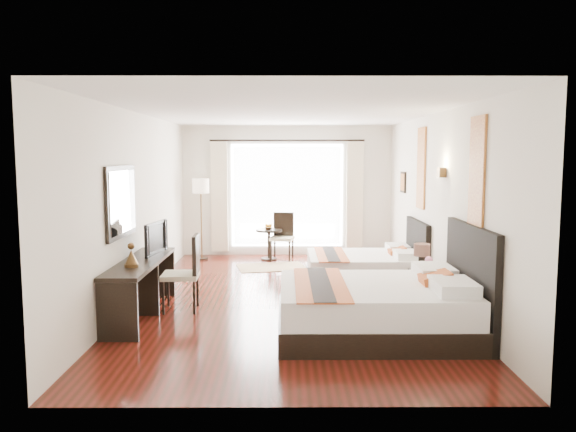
{
  "coord_description": "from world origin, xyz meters",
  "views": [
    {
      "loc": [
        -0.04,
        -8.38,
        2.16
      ],
      "look_at": [
        0.0,
        0.38,
        1.21
      ],
      "focal_mm": 35.0,
      "sensor_mm": 36.0,
      "label": 1
    }
  ],
  "objects_px": {
    "nightstand": "(425,288)",
    "window_chair": "(282,246)",
    "vase": "(429,267)",
    "fruit_bowl": "(269,228)",
    "console_desk": "(141,288)",
    "bed_near": "(382,306)",
    "desk_chair": "(182,287)",
    "television": "(151,238)",
    "side_table": "(269,244)",
    "floor_lamp": "(201,191)",
    "table_lamp": "(422,252)",
    "bed_far": "(367,267)"
  },
  "relations": [
    {
      "from": "fruit_bowl",
      "to": "window_chair",
      "type": "height_order",
      "value": "window_chair"
    },
    {
      "from": "television",
      "to": "desk_chair",
      "type": "relative_size",
      "value": 0.75
    },
    {
      "from": "floor_lamp",
      "to": "window_chair",
      "type": "xyz_separation_m",
      "value": [
        1.68,
        -0.05,
        -1.13
      ]
    },
    {
      "from": "floor_lamp",
      "to": "window_chair",
      "type": "distance_m",
      "value": 2.02
    },
    {
      "from": "nightstand",
      "to": "console_desk",
      "type": "xyz_separation_m",
      "value": [
        -3.99,
        -0.56,
        0.14
      ]
    },
    {
      "from": "bed_far",
      "to": "nightstand",
      "type": "relative_size",
      "value": 3.8
    },
    {
      "from": "nightstand",
      "to": "window_chair",
      "type": "xyz_separation_m",
      "value": [
        -2.1,
        3.51,
        0.06
      ]
    },
    {
      "from": "nightstand",
      "to": "console_desk",
      "type": "height_order",
      "value": "console_desk"
    },
    {
      "from": "window_chair",
      "to": "bed_near",
      "type": "bearing_deg",
      "value": 24.71
    },
    {
      "from": "vase",
      "to": "table_lamp",
      "type": "bearing_deg",
      "value": 101.19
    },
    {
      "from": "bed_near",
      "to": "side_table",
      "type": "bearing_deg",
      "value": 107.06
    },
    {
      "from": "bed_near",
      "to": "nightstand",
      "type": "height_order",
      "value": "bed_near"
    },
    {
      "from": "vase",
      "to": "fruit_bowl",
      "type": "bearing_deg",
      "value": 123.15
    },
    {
      "from": "table_lamp",
      "to": "desk_chair",
      "type": "height_order",
      "value": "desk_chair"
    },
    {
      "from": "console_desk",
      "to": "fruit_bowl",
      "type": "relative_size",
      "value": 11.55
    },
    {
      "from": "bed_near",
      "to": "television",
      "type": "xyz_separation_m",
      "value": [
        -3.1,
        1.35,
        0.64
      ]
    },
    {
      "from": "side_table",
      "to": "window_chair",
      "type": "relative_size",
      "value": 0.65
    },
    {
      "from": "nightstand",
      "to": "television",
      "type": "height_order",
      "value": "television"
    },
    {
      "from": "bed_far",
      "to": "console_desk",
      "type": "height_order",
      "value": "bed_far"
    },
    {
      "from": "side_table",
      "to": "fruit_bowl",
      "type": "xyz_separation_m",
      "value": [
        -0.01,
        -0.01,
        0.34
      ]
    },
    {
      "from": "nightstand",
      "to": "fruit_bowl",
      "type": "bearing_deg",
      "value": 123.92
    },
    {
      "from": "table_lamp",
      "to": "floor_lamp",
      "type": "relative_size",
      "value": 0.22
    },
    {
      "from": "bed_near",
      "to": "vase",
      "type": "bearing_deg",
      "value": 54.54
    },
    {
      "from": "side_table",
      "to": "window_chair",
      "type": "distance_m",
      "value": 0.28
    },
    {
      "from": "bed_near",
      "to": "floor_lamp",
      "type": "height_order",
      "value": "floor_lamp"
    },
    {
      "from": "console_desk",
      "to": "bed_near",
      "type": "bearing_deg",
      "value": -14.31
    },
    {
      "from": "console_desk",
      "to": "floor_lamp",
      "type": "xyz_separation_m",
      "value": [
        0.21,
        4.12,
        1.05
      ]
    },
    {
      "from": "bed_far",
      "to": "television",
      "type": "xyz_separation_m",
      "value": [
        -3.32,
        -1.39,
        0.71
      ]
    },
    {
      "from": "console_desk",
      "to": "floor_lamp",
      "type": "height_order",
      "value": "floor_lamp"
    },
    {
      "from": "floor_lamp",
      "to": "bed_near",
      "type": "bearing_deg",
      "value": -59.38
    },
    {
      "from": "console_desk",
      "to": "television",
      "type": "height_order",
      "value": "television"
    },
    {
      "from": "bed_near",
      "to": "television",
      "type": "bearing_deg",
      "value": 156.53
    },
    {
      "from": "television",
      "to": "side_table",
      "type": "bearing_deg",
      "value": -15.78
    },
    {
      "from": "vase",
      "to": "console_desk",
      "type": "relative_size",
      "value": 0.06
    },
    {
      "from": "nightstand",
      "to": "floor_lamp",
      "type": "relative_size",
      "value": 0.3
    },
    {
      "from": "window_chair",
      "to": "floor_lamp",
      "type": "bearing_deg",
      "value": -81.4
    },
    {
      "from": "fruit_bowl",
      "to": "console_desk",
      "type": "bearing_deg",
      "value": -111.3
    },
    {
      "from": "vase",
      "to": "console_desk",
      "type": "xyz_separation_m",
      "value": [
        -4.0,
        -0.44,
        -0.19
      ]
    },
    {
      "from": "desk_chair",
      "to": "window_chair",
      "type": "bearing_deg",
      "value": -112.29
    },
    {
      "from": "bed_near",
      "to": "desk_chair",
      "type": "height_order",
      "value": "bed_near"
    },
    {
      "from": "television",
      "to": "vase",
      "type": "bearing_deg",
      "value": -83.35
    },
    {
      "from": "television",
      "to": "bed_far",
      "type": "bearing_deg",
      "value": -59.04
    },
    {
      "from": "table_lamp",
      "to": "console_desk",
      "type": "height_order",
      "value": "table_lamp"
    },
    {
      "from": "console_desk",
      "to": "side_table",
      "type": "distance_m",
      "value": 4.42
    },
    {
      "from": "table_lamp",
      "to": "console_desk",
      "type": "xyz_separation_m",
      "value": [
        -3.95,
        -0.67,
        -0.38
      ]
    },
    {
      "from": "nightstand",
      "to": "window_chair",
      "type": "height_order",
      "value": "window_chair"
    },
    {
      "from": "console_desk",
      "to": "side_table",
      "type": "relative_size",
      "value": 3.47
    },
    {
      "from": "bed_near",
      "to": "television",
      "type": "relative_size",
      "value": 2.94
    },
    {
      "from": "window_chair",
      "to": "nightstand",
      "type": "bearing_deg",
      "value": 41.41
    },
    {
      "from": "nightstand",
      "to": "window_chair",
      "type": "bearing_deg",
      "value": 120.94
    }
  ]
}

